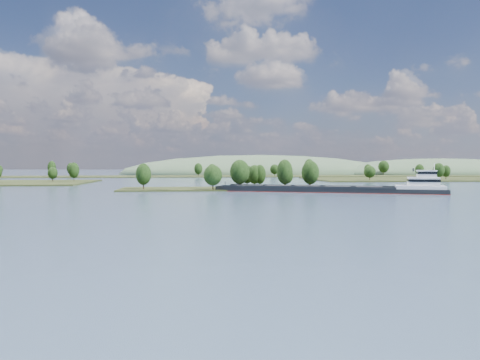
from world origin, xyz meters
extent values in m
plane|color=#3B5267|center=(0.00, 120.00, 0.00)|extent=(1800.00, 1800.00, 0.00)
cube|color=black|center=(0.00, 180.00, 0.00)|extent=(100.00, 30.00, 1.20)
cylinder|color=black|center=(22.72, 168.69, 2.74)|extent=(0.50, 0.50, 4.27)
ellipsoid|color=black|center=(22.72, 168.69, 8.17)|extent=(7.10, 7.10, 10.98)
cylinder|color=black|center=(8.77, 191.02, 2.29)|extent=(0.50, 0.50, 3.39)
ellipsoid|color=black|center=(8.77, 191.02, 6.60)|extent=(7.17, 7.17, 8.71)
cylinder|color=black|center=(3.20, 171.62, 2.72)|extent=(0.50, 0.50, 4.25)
ellipsoid|color=black|center=(3.20, 171.62, 8.12)|extent=(8.68, 8.68, 10.92)
cylinder|color=black|center=(11.20, 182.11, 2.34)|extent=(0.50, 0.50, 3.47)
ellipsoid|color=black|center=(11.20, 182.11, 6.75)|extent=(6.57, 6.57, 8.93)
cylinder|color=black|center=(-8.81, 168.19, 2.34)|extent=(0.50, 0.50, 3.48)
ellipsoid|color=black|center=(-8.81, 168.19, 6.76)|extent=(8.05, 8.05, 8.95)
cylinder|color=black|center=(-38.83, 174.03, 2.45)|extent=(0.50, 0.50, 3.70)
ellipsoid|color=black|center=(-38.83, 174.03, 7.15)|extent=(6.70, 6.70, 9.51)
cylinder|color=black|center=(13.65, 181.69, 2.36)|extent=(0.50, 0.50, 3.52)
ellipsoid|color=black|center=(13.65, 181.69, 6.84)|extent=(5.59, 5.59, 9.06)
cylinder|color=black|center=(38.48, 187.45, 2.80)|extent=(0.50, 0.50, 4.41)
ellipsoid|color=black|center=(38.48, 187.45, 8.41)|extent=(6.10, 6.10, 11.34)
cylinder|color=black|center=(34.24, 168.87, 2.66)|extent=(0.50, 0.50, 4.11)
ellipsoid|color=black|center=(34.24, 168.87, 7.89)|extent=(7.84, 7.84, 10.58)
cylinder|color=black|center=(26.53, 185.21, 2.13)|extent=(0.50, 0.50, 3.06)
ellipsoid|color=black|center=(26.53, 185.21, 6.03)|extent=(7.16, 7.16, 7.88)
cylinder|color=black|center=(-91.40, 268.75, 2.74)|extent=(0.50, 0.50, 3.88)
ellipsoid|color=black|center=(-91.40, 268.75, 7.67)|extent=(6.72, 6.72, 9.98)
cylinder|color=black|center=(-104.92, 271.14, 2.26)|extent=(0.50, 0.50, 2.92)
ellipsoid|color=black|center=(-104.92, 271.14, 5.97)|extent=(6.07, 6.07, 7.50)
cylinder|color=black|center=(101.01, 270.02, 2.38)|extent=(0.50, 0.50, 3.15)
ellipsoid|color=black|center=(101.01, 270.02, 6.39)|extent=(7.80, 7.80, 8.11)
cylinder|color=black|center=(147.35, 265.72, 2.69)|extent=(0.50, 0.50, 3.79)
ellipsoid|color=black|center=(147.35, 265.72, 7.51)|extent=(7.55, 7.55, 9.73)
cylinder|color=black|center=(160.84, 280.45, 2.44)|extent=(0.50, 0.50, 3.29)
ellipsoid|color=black|center=(160.84, 280.45, 6.62)|extent=(6.22, 6.22, 8.45)
cylinder|color=black|center=(159.77, 316.87, 2.57)|extent=(0.50, 0.50, 3.54)
ellipsoid|color=black|center=(159.77, 316.87, 7.07)|extent=(6.89, 6.89, 9.11)
cube|color=black|center=(0.00, 400.00, 0.00)|extent=(900.00, 60.00, 1.20)
cylinder|color=black|center=(-141.65, 396.60, 2.86)|extent=(0.50, 0.50, 4.52)
ellipsoid|color=black|center=(-141.65, 396.60, 8.61)|extent=(7.16, 7.16, 11.63)
cylinder|color=black|center=(142.31, 379.70, 2.38)|extent=(0.50, 0.50, 3.57)
ellipsoid|color=black|center=(142.31, 379.70, 6.92)|extent=(7.06, 7.06, 9.18)
cylinder|color=black|center=(1.11, 405.13, 2.42)|extent=(0.50, 0.50, 3.65)
ellipsoid|color=black|center=(1.11, 405.13, 7.06)|extent=(8.36, 8.36, 9.38)
cylinder|color=black|center=(172.53, 416.03, 2.98)|extent=(0.50, 0.50, 4.75)
ellipsoid|color=black|center=(172.53, 416.03, 9.02)|extent=(10.64, 10.64, 12.22)
cylinder|color=black|center=(-124.82, 394.03, 2.58)|extent=(0.50, 0.50, 3.97)
ellipsoid|color=black|center=(-124.82, 394.03, 7.63)|extent=(6.46, 6.46, 10.20)
cylinder|color=black|center=(57.50, 388.87, 2.36)|extent=(0.50, 0.50, 3.52)
ellipsoid|color=black|center=(57.50, 388.87, 6.84)|extent=(8.62, 8.62, 9.06)
cylinder|color=black|center=(-12.20, 379.79, 2.55)|extent=(0.50, 0.50, 3.90)
ellipsoid|color=black|center=(-12.20, 379.79, 7.51)|extent=(7.28, 7.28, 10.03)
ellipsoid|color=#3D543A|center=(260.00, 470.00, 0.00)|extent=(260.00, 140.00, 36.00)
ellipsoid|color=#3D543A|center=(60.00, 500.00, 0.00)|extent=(320.00, 160.00, 44.00)
cube|color=black|center=(38.52, 154.83, 0.57)|extent=(88.67, 43.95, 2.50)
cube|color=maroon|center=(38.52, 154.83, 0.06)|extent=(88.97, 44.25, 0.28)
cube|color=black|center=(32.11, 163.34, 2.16)|extent=(65.65, 26.30, 0.91)
cube|color=black|center=(28.02, 152.99, 2.16)|extent=(65.65, 26.30, 0.91)
cube|color=black|center=(30.07, 158.16, 1.99)|extent=(67.13, 34.55, 0.34)
cube|color=black|center=(6.83, 167.35, 2.33)|extent=(12.93, 12.42, 0.40)
cube|color=black|center=(18.45, 162.76, 2.33)|extent=(12.93, 12.42, 0.40)
cube|color=black|center=(30.07, 158.16, 2.33)|extent=(12.93, 12.42, 0.40)
cube|color=black|center=(41.69, 153.57, 2.33)|extent=(12.93, 12.42, 0.40)
cube|color=black|center=(53.31, 148.98, 2.33)|extent=(12.93, 12.42, 0.40)
cube|color=black|center=(-4.26, 171.73, 1.02)|extent=(6.92, 10.76, 2.27)
cylinder|color=black|center=(-3.20, 171.31, 2.61)|extent=(0.35, 0.35, 2.50)
cube|color=white|center=(71.26, 141.89, 2.50)|extent=(20.91, 16.82, 1.36)
cube|color=white|center=(72.32, 141.47, 4.77)|extent=(13.90, 12.62, 3.41)
cube|color=black|center=(72.32, 141.47, 5.22)|extent=(14.20, 12.92, 1.02)
cube|color=white|center=(73.37, 141.05, 7.72)|extent=(8.84, 8.84, 2.50)
cube|color=black|center=(73.37, 141.05, 8.18)|extent=(9.14, 9.14, 0.91)
cube|color=white|center=(73.37, 141.05, 9.09)|extent=(9.43, 9.43, 0.23)
cylinder|color=white|center=(76.01, 140.01, 10.45)|extent=(0.29, 0.29, 2.95)
cylinder|color=black|center=(70.40, 145.89, 9.31)|extent=(0.74, 0.74, 1.36)
camera|label=1|loc=(-17.70, -32.87, 11.60)|focal=35.00mm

